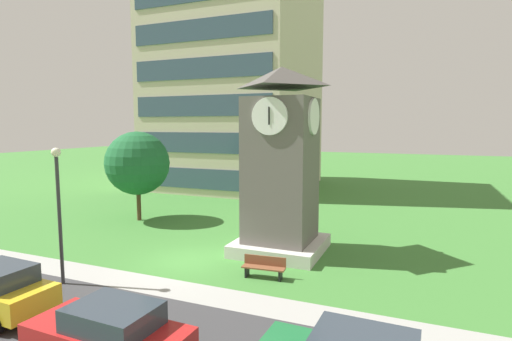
{
  "coord_description": "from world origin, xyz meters",
  "views": [
    {
      "loc": [
        9.86,
        -15.46,
        6.29
      ],
      "look_at": [
        1.74,
        4.09,
        3.91
      ],
      "focal_mm": 28.13,
      "sensor_mm": 36.0,
      "label": 1
    }
  ],
  "objects": [
    {
      "name": "clock_tower",
      "position": [
        3.5,
        3.09,
        4.02
      ],
      "size": [
        4.19,
        4.19,
        9.1
      ],
      "color": "#605B56",
      "rests_on": "ground"
    },
    {
      "name": "parked_car_red",
      "position": [
        2.52,
        -7.77,
        0.86
      ],
      "size": [
        4.47,
        2.15,
        1.69
      ],
      "color": "red",
      "rests_on": "ground"
    },
    {
      "name": "ground_plane",
      "position": [
        0.0,
        0.0,
        0.0
      ],
      "size": [
        160.0,
        160.0,
        0.0
      ],
      "primitive_type": "plane",
      "color": "#3D7A33"
    },
    {
      "name": "office_building",
      "position": [
        -8.05,
        22.41,
        11.2
      ],
      "size": [
        14.46,
        14.63,
        22.4
      ],
      "color": "beige",
      "rests_on": "ground"
    },
    {
      "name": "tree_by_building",
      "position": [
        -7.44,
        5.82,
        3.82
      ],
      "size": [
        4.18,
        4.18,
        5.92
      ],
      "color": "#513823",
      "rests_on": "ground"
    },
    {
      "name": "kerb_strip",
      "position": [
        0.0,
        -2.92,
        0.0
      ],
      "size": [
        120.0,
        1.6,
        0.01
      ],
      "primitive_type": "cube",
      "color": "#9E9E99",
      "rests_on": "ground"
    },
    {
      "name": "street_lamp",
      "position": [
        -3.18,
        -4.18,
        3.41
      ],
      "size": [
        0.36,
        0.36,
        5.44
      ],
      "color": "#333338",
      "rests_on": "ground"
    },
    {
      "name": "street_asphalt",
      "position": [
        0.0,
        -7.32,
        0.0
      ],
      "size": [
        120.0,
        7.2,
        0.01
      ],
      "primitive_type": "cube",
      "color": "#38383A",
      "rests_on": "ground"
    },
    {
      "name": "park_bench",
      "position": [
        4.01,
        -0.5,
        0.46
      ],
      "size": [
        1.84,
        0.65,
        0.88
      ],
      "color": "brown",
      "rests_on": "ground"
    }
  ]
}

